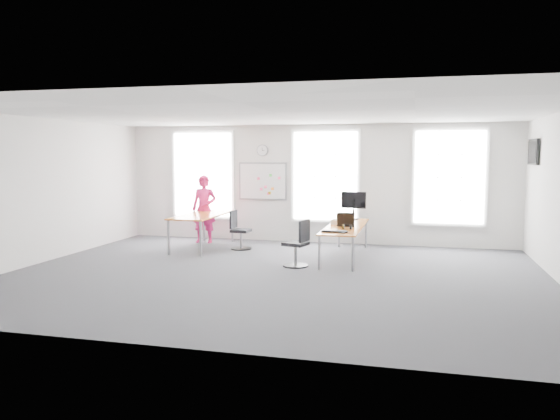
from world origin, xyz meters
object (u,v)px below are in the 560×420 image
(keyboard, at_px, (334,232))
(monitor, at_px, (354,203))
(person, at_px, (204,209))
(desk_right, at_px, (345,228))
(chair_right, at_px, (298,246))
(chair_left, at_px, (239,232))
(headphones, at_px, (347,227))
(desk_left, at_px, (202,217))

(keyboard, bearing_deg, monitor, 99.58)
(person, bearing_deg, desk_right, -22.29)
(chair_right, relative_size, person, 0.55)
(chair_left, bearing_deg, headphones, -108.19)
(person, bearing_deg, desk_left, -75.90)
(chair_left, distance_m, monitor, 2.82)
(desk_right, distance_m, chair_right, 1.44)
(person, height_order, monitor, person)
(headphones, relative_size, monitor, 0.29)
(desk_left, bearing_deg, monitor, 12.84)
(chair_right, bearing_deg, desk_left, -105.74)
(desk_right, distance_m, headphones, 0.57)
(chair_left, xyz_separation_m, keyboard, (2.51, -1.52, 0.31))
(desk_right, distance_m, chair_left, 2.65)
(chair_left, bearing_deg, monitor, -71.36)
(chair_right, distance_m, keyboard, 0.78)
(desk_right, relative_size, chair_left, 3.13)
(chair_left, distance_m, person, 1.44)
(keyboard, distance_m, headphones, 0.53)
(headphones, bearing_deg, person, 161.08)
(monitor, bearing_deg, chair_left, -159.10)
(chair_left, relative_size, headphones, 4.73)
(person, bearing_deg, chair_right, -43.37)
(desk_left, distance_m, keyboard, 3.71)
(headphones, bearing_deg, desk_left, 170.17)
(desk_left, height_order, chair_right, chair_right)
(desk_left, bearing_deg, chair_right, -30.68)
(chair_left, bearing_deg, chair_right, -129.92)
(desk_left, xyz_separation_m, keyboard, (3.41, -1.47, -0.03))
(person, relative_size, headphones, 8.85)
(desk_right, xyz_separation_m, desk_left, (-3.49, 0.42, 0.09))
(person, bearing_deg, chair_left, -36.33)
(keyboard, bearing_deg, desk_left, 169.21)
(desk_left, bearing_deg, keyboard, -23.32)
(chair_right, relative_size, keyboard, 1.90)
(desk_left, relative_size, chair_left, 2.43)
(monitor, bearing_deg, person, -174.51)
(keyboard, bearing_deg, person, 161.22)
(monitor, bearing_deg, desk_right, -86.70)
(keyboard, height_order, monitor, monitor)
(desk_right, xyz_separation_m, monitor, (0.03, 1.23, 0.44))
(chair_left, height_order, headphones, chair_left)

